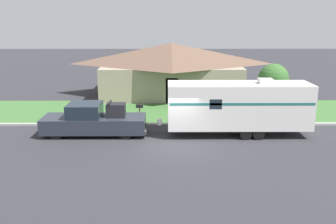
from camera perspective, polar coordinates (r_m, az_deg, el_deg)
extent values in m
plane|color=#2D2D33|center=(20.97, 1.27, -4.97)|extent=(120.00, 120.00, 0.00)
cube|color=#999993|center=(24.51, 1.03, -1.87)|extent=(80.00, 0.30, 0.14)
cube|color=#3D6B33|center=(28.04, 0.86, 0.14)|extent=(80.00, 7.00, 0.03)
cube|color=gray|center=(33.72, 0.51, 4.99)|extent=(11.95, 7.26, 2.77)
pyramid|color=brown|center=(33.41, 0.52, 8.90)|extent=(12.91, 7.84, 1.85)
cube|color=#4C3828|center=(30.24, 0.61, 3.23)|extent=(1.00, 0.06, 2.10)
cylinder|color=black|center=(22.68, -16.71, -2.99)|extent=(0.82, 0.28, 0.82)
cylinder|color=black|center=(24.24, -15.62, -1.78)|extent=(0.82, 0.28, 0.82)
cylinder|color=black|center=(21.89, -6.50, -3.08)|extent=(0.82, 0.28, 0.82)
cylinder|color=black|center=(23.50, -6.08, -1.82)|extent=(0.82, 0.28, 0.82)
cube|color=#282D38|center=(23.16, -14.08, -1.76)|extent=(3.72, 2.06, 0.89)
cube|color=#19232D|center=(22.79, -12.58, 0.28)|extent=(1.94, 1.89, 0.81)
cube|color=#282D38|center=(22.63, -6.54, -1.79)|extent=(2.39, 2.06, 0.89)
cube|color=#333333|center=(22.62, -3.35, -2.59)|extent=(0.12, 1.85, 0.20)
cube|color=black|center=(22.47, -7.94, 0.28)|extent=(1.10, 0.86, 0.80)
cube|color=black|center=(22.41, -8.87, 1.47)|extent=(0.10, 0.95, 0.08)
cylinder|color=black|center=(22.13, 11.76, -3.29)|extent=(0.68, 0.22, 0.68)
cylinder|color=black|center=(24.00, 10.79, -1.83)|extent=(0.68, 0.22, 0.68)
cylinder|color=black|center=(22.30, 13.65, -3.26)|extent=(0.68, 0.22, 0.68)
cylinder|color=black|center=(24.15, 12.54, -1.81)|extent=(0.68, 0.22, 0.68)
cube|color=silver|center=(22.62, 10.70, 1.04)|extent=(8.40, 2.27, 2.62)
cube|color=#1E6660|center=(21.45, 11.31, 1.17)|extent=(8.23, 0.01, 0.14)
cube|color=#383838|center=(22.54, -1.44, -2.08)|extent=(1.13, 0.12, 0.10)
cylinder|color=silver|center=(22.47, -1.30, -1.52)|extent=(0.28, 0.28, 0.36)
cube|color=silver|center=(22.67, 14.64, 4.60)|extent=(0.80, 0.68, 0.28)
cube|color=#19232D|center=(21.20, 7.30, 1.18)|extent=(0.70, 0.01, 0.56)
cylinder|color=brown|center=(24.97, -4.34, -0.51)|extent=(0.09, 0.09, 1.06)
cube|color=black|center=(24.82, -4.37, 0.91)|extent=(0.48, 0.20, 0.22)
cylinder|color=brown|center=(28.16, 15.51, 1.51)|extent=(0.24, 0.24, 1.80)
sphere|color=#38662D|center=(27.84, 15.75, 4.93)|extent=(2.14, 2.14, 2.14)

